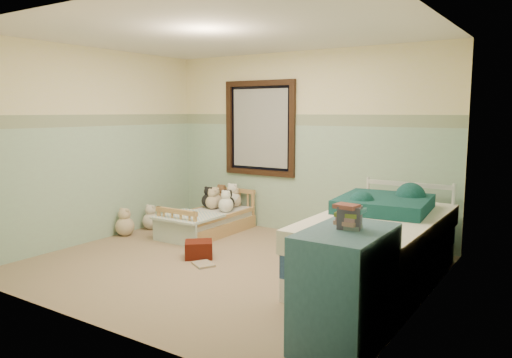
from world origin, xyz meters
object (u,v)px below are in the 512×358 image
Objects in this scene: toddler_bed_frame at (209,227)px; twin_bed_frame at (377,269)px; dresser at (345,287)px; plush_floor_cream at (151,221)px; plush_floor_tan at (125,226)px; floor_book at (203,264)px; red_pillow at (199,249)px.

twin_bed_frame reaches higher than toddler_bed_frame.
toddler_bed_frame is 1.60× the size of dresser.
plush_floor_tan is at bearing -93.17° from plush_floor_cream.
twin_bed_frame is at bearing 100.64° from dresser.
floor_book is (0.87, -1.17, -0.08)m from toddler_bed_frame.
dresser reaches higher than plush_floor_cream.
plush_floor_tan is 0.30× the size of dresser.
red_pillow is at bearing 168.10° from floor_book.
plush_floor_cream reaches higher than twin_bed_frame.
floor_book is (-2.04, 0.86, -0.41)m from dresser.
plush_floor_tan reaches higher than red_pillow.
toddler_bed_frame is 5.64× the size of plush_floor_cream.
plush_floor_cream is 0.96× the size of floor_book.
dresser reaches higher than floor_book.
plush_floor_cream is 0.93× the size of plush_floor_tan.
plush_floor_tan is 3.50m from twin_bed_frame.
dresser reaches higher than plush_floor_tan.
dresser is 2.73× the size of red_pillow.
floor_book is at bearing -40.42° from red_pillow.
red_pillow is 0.31m from floor_book.
floor_book is (1.71, -0.89, -0.11)m from plush_floor_cream.
red_pillow is at bearing 155.09° from dresser.
red_pillow is at bearing -56.84° from toddler_bed_frame.
twin_bed_frame is (3.47, -0.29, -0.01)m from plush_floor_cream.
plush_floor_cream is at bearing 154.84° from red_pillow.
floor_book is at bearing 157.18° from dresser.
twin_bed_frame is 2.46× the size of dresser.
red_pillow is (-2.27, 1.05, -0.33)m from dresser.
plush_floor_tan is 0.12× the size of twin_bed_frame.
floor_book is at bearing -161.33° from twin_bed_frame.
toddler_bed_frame is 3.57m from dresser.
dresser is at bearing -34.94° from toddler_bed_frame.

